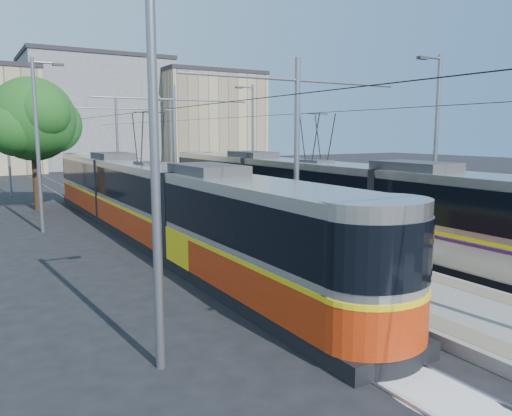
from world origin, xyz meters
TOP-DOWN VIEW (x-y plane):
  - ground at (0.00, 0.00)m, footprint 160.00×160.00m
  - platform at (0.00, 17.00)m, footprint 4.00×50.00m
  - tactile_strip_left at (-1.45, 17.00)m, footprint 0.70×50.00m
  - tactile_strip_right at (1.45, 17.00)m, footprint 0.70×50.00m
  - rails at (0.00, 17.00)m, footprint 8.71×70.00m
  - tram_left at (-3.60, 13.86)m, footprint 2.43×29.35m
  - tram_right at (3.60, 11.49)m, footprint 2.43×29.27m
  - catenary at (0.00, 14.15)m, footprint 9.20×70.00m
  - street_lamps at (-0.00, 21.00)m, footprint 15.18×38.22m
  - shelter at (0.16, 15.66)m, footprint 0.78×1.03m
  - tree at (-6.40, 25.75)m, footprint 5.45×5.04m
  - building_centre at (6.00, 64.00)m, footprint 18.36×14.28m
  - building_right at (20.00, 58.00)m, footprint 14.28×10.20m

SIDE VIEW (x-z plane):
  - ground at x=0.00m, z-range 0.00..0.00m
  - rails at x=0.00m, z-range 0.00..0.03m
  - platform at x=0.00m, z-range 0.00..0.30m
  - tactile_strip_left at x=-1.45m, z-range 0.30..0.31m
  - tactile_strip_right at x=1.45m, z-range 0.30..0.31m
  - shelter at x=0.16m, z-range 0.35..2.38m
  - tram_left at x=-3.60m, z-range -1.04..4.46m
  - tram_right at x=3.60m, z-range -0.89..4.61m
  - street_lamps at x=0.00m, z-range 0.18..8.18m
  - catenary at x=0.00m, z-range 1.02..8.02m
  - tree at x=-6.40m, z-range 1.39..9.31m
  - building_right at x=20.00m, z-range 0.01..13.13m
  - building_centre at x=6.00m, z-range 0.01..14.80m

